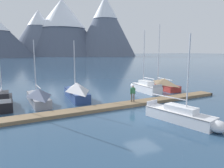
# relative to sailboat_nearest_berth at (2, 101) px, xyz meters

# --- Properties ---
(ground_plane) EXTENTS (700.00, 700.00, 0.00)m
(ground_plane) POSITION_rel_sailboat_nearest_berth_xyz_m (10.59, -8.92, -0.62)
(ground_plane) COLOR #2D4C6B
(mountain_east_summit) EXTENTS (61.02, 61.02, 46.75)m
(mountain_east_summit) POSITION_rel_sailboat_nearest_berth_xyz_m (29.55, 214.43, 23.38)
(mountain_east_summit) COLOR slate
(mountain_east_summit) RESTS_ON ground
(mountain_rear_spur) EXTENTS (89.25, 89.25, 59.71)m
(mountain_rear_spur) POSITION_rel_sailboat_nearest_berth_xyz_m (53.95, 212.84, 31.12)
(mountain_rear_spur) COLOR #4C566B
(mountain_rear_spur) RESTS_ON ground
(mountain_north_horn) EXTENTS (64.27, 64.27, 61.26)m
(mountain_north_horn) POSITION_rel_sailboat_nearest_berth_xyz_m (92.96, 188.06, 31.06)
(mountain_north_horn) COLOR slate
(mountain_north_horn) RESTS_ON ground
(dock) EXTENTS (25.63, 3.18, 0.30)m
(dock) POSITION_rel_sailboat_nearest_berth_xyz_m (10.59, -4.92, -0.48)
(dock) COLOR #846B4C
(dock) RESTS_ON ground
(sailboat_nearest_berth) EXTENTS (1.87, 5.81, 8.15)m
(sailboat_nearest_berth) POSITION_rel_sailboat_nearest_berth_xyz_m (0.00, 0.00, 0.00)
(sailboat_nearest_berth) COLOR black
(sailboat_nearest_berth) RESTS_ON ground
(sailboat_second_berth) EXTENTS (2.04, 7.29, 6.64)m
(sailboat_second_berth) POSITION_rel_sailboat_nearest_berth_xyz_m (3.36, 0.15, 0.16)
(sailboat_second_berth) COLOR #93939E
(sailboat_second_berth) RESTS_ON ground
(sailboat_mid_dock_port) EXTENTS (2.16, 7.44, 6.65)m
(sailboat_mid_dock_port) POSITION_rel_sailboat_nearest_berth_xyz_m (7.61, 0.54, 0.30)
(sailboat_mid_dock_port) COLOR navy
(sailboat_mid_dock_port) RESTS_ON ground
(sailboat_mid_dock_starboard) EXTENTS (2.94, 6.52, 6.72)m
(sailboat_mid_dock_starboard) POSITION_rel_sailboat_nearest_berth_xyz_m (12.69, -11.28, -0.07)
(sailboat_mid_dock_starboard) COLOR silver
(sailboat_mid_dock_starboard) RESTS_ON ground
(sailboat_far_berth) EXTENTS (1.70, 5.98, 8.14)m
(sailboat_far_berth) POSITION_rel_sailboat_nearest_berth_xyz_m (17.16, 0.76, 0.01)
(sailboat_far_berth) COLOR white
(sailboat_far_berth) RESTS_ON ground
(sailboat_outer_slip) EXTENTS (2.27, 7.18, 9.24)m
(sailboat_outer_slip) POSITION_rel_sailboat_nearest_berth_xyz_m (20.65, 1.41, 0.14)
(sailboat_outer_slip) COLOR #B2332D
(sailboat_outer_slip) RESTS_ON ground
(person_on_dock) EXTENTS (0.59, 0.24, 1.69)m
(person_on_dock) POSITION_rel_sailboat_nearest_berth_xyz_m (12.14, -4.64, 0.64)
(person_on_dock) COLOR brown
(person_on_dock) RESTS_ON dock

